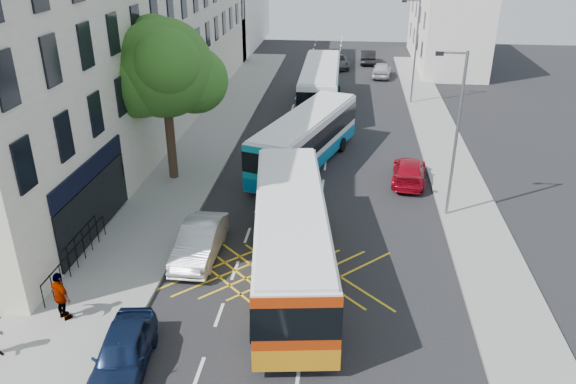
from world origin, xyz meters
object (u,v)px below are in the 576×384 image
(lamp_far, at_px, (415,47))
(bus_near, at_px, (291,238))
(distant_car_silver, at_px, (382,70))
(distant_car_dark, at_px, (368,56))
(bus_far, at_px, (320,86))
(pedestrian_far, at_px, (61,296))
(red_hatchback, at_px, (409,171))
(parked_car_silver, at_px, (200,242))
(bus_mid, at_px, (306,139))
(street_tree, at_px, (164,69))
(distant_car_grey, at_px, (337,61))
(lamp_near, at_px, (455,128))
(parked_car_blue, at_px, (123,353))

(lamp_far, relative_size, bus_near, 0.65)
(distant_car_silver, height_order, distant_car_dark, distant_car_dark)
(bus_far, relative_size, distant_car_silver, 2.92)
(distant_car_silver, relative_size, pedestrian_far, 2.19)
(bus_far, xyz_separation_m, red_hatchback, (5.81, -13.95, -1.16))
(parked_car_silver, bearing_deg, pedestrian_far, -126.84)
(bus_mid, xyz_separation_m, distant_car_dark, (4.32, 29.17, -0.94))
(red_hatchback, xyz_separation_m, distant_car_dark, (-1.67, 31.00, 0.08))
(bus_near, relative_size, parked_car_silver, 2.70)
(bus_near, distance_m, distant_car_dark, 41.41)
(pedestrian_far, bearing_deg, parked_car_silver, -94.74)
(street_tree, relative_size, distant_car_dark, 2.01)
(lamp_far, distance_m, distant_car_grey, 14.63)
(street_tree, bearing_deg, red_hatchback, 4.80)
(red_hatchback, relative_size, pedestrian_far, 2.32)
(bus_mid, xyz_separation_m, distant_car_silver, (5.50, 23.13, -0.94))
(pedestrian_far, bearing_deg, distant_car_silver, -75.64)
(street_tree, xyz_separation_m, pedestrian_far, (-0.16, -12.95, -5.18))
(red_hatchback, xyz_separation_m, distant_car_silver, (-0.49, 24.96, 0.07))
(bus_near, xyz_separation_m, distant_car_dark, (3.95, 41.21, -1.06))
(lamp_near, distance_m, distant_car_silver, 29.36)
(street_tree, bearing_deg, distant_car_dark, 70.11)
(lamp_far, relative_size, pedestrian_far, 4.18)
(lamp_far, height_order, distant_car_grey, lamp_far)
(lamp_far, bearing_deg, distant_car_dark, 101.56)
(lamp_near, height_order, bus_near, lamp_near)
(lamp_far, xyz_separation_m, bus_mid, (-7.41, -14.09, -2.96))
(street_tree, bearing_deg, lamp_near, -11.40)
(lamp_far, relative_size, parked_car_silver, 1.76)
(lamp_far, bearing_deg, pedestrian_far, -116.37)
(distant_car_grey, distance_m, pedestrian_far, 43.46)
(street_tree, relative_size, distant_car_grey, 1.89)
(street_tree, height_order, bus_far, street_tree)
(bus_near, bearing_deg, street_tree, 122.51)
(distant_car_grey, xyz_separation_m, distant_car_dark, (3.19, 2.47, 0.07))
(lamp_near, relative_size, parked_car_blue, 1.95)
(distant_car_grey, bearing_deg, street_tree, -113.03)
(bus_mid, relative_size, bus_far, 0.94)
(lamp_near, height_order, distant_car_grey, lamp_near)
(red_hatchback, bearing_deg, distant_car_silver, -82.43)
(bus_near, relative_size, bus_mid, 1.07)
(street_tree, distance_m, parked_car_silver, 10.41)
(parked_car_blue, bearing_deg, parked_car_silver, 77.02)
(lamp_far, height_order, pedestrian_far, lamp_far)
(parked_car_silver, bearing_deg, bus_near, -13.99)
(bus_mid, relative_size, distant_car_silver, 2.73)
(bus_near, bearing_deg, distant_car_grey, 81.24)
(distant_car_grey, bearing_deg, bus_far, -100.89)
(red_hatchback, height_order, distant_car_dark, distant_car_dark)
(parked_car_silver, relative_size, distant_car_grey, 0.98)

